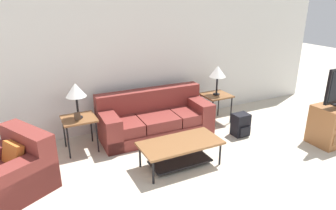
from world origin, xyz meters
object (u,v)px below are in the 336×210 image
couch (155,119)px  backpack (241,125)px  side_table_left (79,121)px  table_lamp_right (218,72)px  table_lamp_left (76,91)px  armchair (10,172)px  side_table_right (216,97)px  coffee_table (180,148)px

couch → backpack: 1.62m
side_table_left → backpack: bearing=-15.3°
table_lamp_right → side_table_left: bearing=-180.0°
table_lamp_left → backpack: size_ratio=1.40×
side_table_left → backpack: side_table_left is taller
armchair → side_table_right: armchair is taller
side_table_right → couch: bearing=179.7°
side_table_right → armchair: bearing=-169.0°
armchair → table_lamp_right: (3.83, 0.74, 0.77)m
couch → backpack: bearing=-28.6°
side_table_left → table_lamp_left: (-0.00, 0.00, 0.53)m
side_table_right → coffee_table: bearing=-141.1°
coffee_table → side_table_left: (-1.26, 1.21, 0.23)m
coffee_table → side_table_right: side_table_right is taller
side_table_right → table_lamp_right: size_ratio=0.99×
side_table_left → table_lamp_left: bearing=99.5°
armchair → side_table_right: (3.83, 0.74, 0.24)m
backpack → side_table_right: bearing=92.9°
armchair → table_lamp_right: bearing=11.0°
armchair → table_lamp_left: table_lamp_left is taller
couch → coffee_table: (-0.12, -1.22, 0.00)m
table_lamp_left → table_lamp_right: same height
coffee_table → side_table_right: 1.94m
coffee_table → table_lamp_left: table_lamp_left is taller
table_lamp_right → coffee_table: bearing=-141.1°
couch → side_table_right: size_ratio=3.57×
table_lamp_right → backpack: size_ratio=1.40×
armchair → table_lamp_right: table_lamp_right is taller
table_lamp_left → backpack: bearing=-15.3°
coffee_table → side_table_left: size_ratio=2.13×
backpack → couch: bearing=151.4°
couch → backpack: size_ratio=4.93×
coffee_table → side_table_right: bearing=38.9°
table_lamp_left → table_lamp_right: (2.76, 0.00, 0.00)m
table_lamp_left → backpack: table_lamp_left is taller
side_table_left → side_table_right: 2.76m
armchair → side_table_left: armchair is taller
armchair → side_table_left: (1.07, 0.74, 0.24)m
armchair → coffee_table: 2.38m
table_lamp_left → table_lamp_right: 2.76m
table_lamp_left → table_lamp_right: bearing=0.0°
coffee_table → side_table_left: 1.76m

